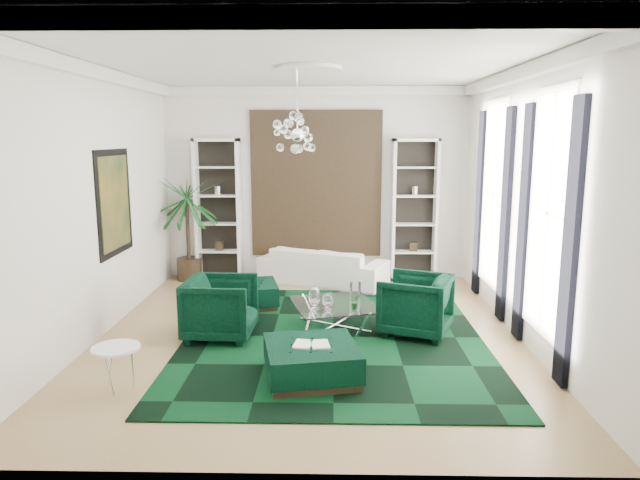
{
  "coord_description": "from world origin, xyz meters",
  "views": [
    {
      "loc": [
        0.31,
        -7.92,
        2.83
      ],
      "look_at": [
        0.14,
        0.5,
        1.3
      ],
      "focal_mm": 32.0,
      "sensor_mm": 36.0,
      "label": 1
    }
  ],
  "objects_px": {
    "ottoman_side": "(249,295)",
    "sofa": "(323,266)",
    "armchair_right": "(415,305)",
    "side_table": "(117,370)",
    "armchair_left": "(221,308)",
    "coffee_table": "(335,317)",
    "palm": "(187,214)",
    "ottoman_front": "(312,362)"
  },
  "relations": [
    {
      "from": "ottoman_side",
      "to": "sofa",
      "type": "bearing_deg",
      "value": 51.87
    },
    {
      "from": "armchair_right",
      "to": "side_table",
      "type": "distance_m",
      "value": 4.13
    },
    {
      "from": "armchair_left",
      "to": "coffee_table",
      "type": "bearing_deg",
      "value": -75.08
    },
    {
      "from": "coffee_table",
      "to": "armchair_left",
      "type": "bearing_deg",
      "value": -167.74
    },
    {
      "from": "side_table",
      "to": "palm",
      "type": "relative_size",
      "value": 0.2
    },
    {
      "from": "armchair_right",
      "to": "ottoman_side",
      "type": "height_order",
      "value": "armchair_right"
    },
    {
      "from": "armchair_right",
      "to": "coffee_table",
      "type": "bearing_deg",
      "value": -75.58
    },
    {
      "from": "ottoman_side",
      "to": "ottoman_front",
      "type": "bearing_deg",
      "value": -68.3
    },
    {
      "from": "sofa",
      "to": "palm",
      "type": "bearing_deg",
      "value": 17.4
    },
    {
      "from": "palm",
      "to": "armchair_left",
      "type": "bearing_deg",
      "value": -68.94
    },
    {
      "from": "armchair_left",
      "to": "coffee_table",
      "type": "xyz_separation_m",
      "value": [
        1.62,
        0.35,
        -0.24
      ]
    },
    {
      "from": "sofa",
      "to": "palm",
      "type": "height_order",
      "value": "palm"
    },
    {
      "from": "ottoman_front",
      "to": "armchair_right",
      "type": "bearing_deg",
      "value": 47.94
    },
    {
      "from": "armchair_right",
      "to": "ottoman_side",
      "type": "relative_size",
      "value": 1.06
    },
    {
      "from": "ottoman_front",
      "to": "side_table",
      "type": "distance_m",
      "value": 2.21
    },
    {
      "from": "side_table",
      "to": "ottoman_side",
      "type": "bearing_deg",
      "value": 72.72
    },
    {
      "from": "armchair_right",
      "to": "side_table",
      "type": "xyz_separation_m",
      "value": [
        -3.62,
        -1.97,
        -0.18
      ]
    },
    {
      "from": "coffee_table",
      "to": "side_table",
      "type": "bearing_deg",
      "value": -139.22
    },
    {
      "from": "armchair_left",
      "to": "sofa",
      "type": "bearing_deg",
      "value": -21.97
    },
    {
      "from": "ottoman_side",
      "to": "side_table",
      "type": "xyz_separation_m",
      "value": [
        -1.02,
        -3.28,
        0.05
      ]
    },
    {
      "from": "armchair_left",
      "to": "armchair_right",
      "type": "bearing_deg",
      "value": -83.06
    },
    {
      "from": "sofa",
      "to": "coffee_table",
      "type": "xyz_separation_m",
      "value": [
        0.21,
        -2.72,
        -0.16
      ]
    },
    {
      "from": "sofa",
      "to": "ottoman_side",
      "type": "distance_m",
      "value": 1.98
    },
    {
      "from": "armchair_left",
      "to": "side_table",
      "type": "bearing_deg",
      "value": 157.37
    },
    {
      "from": "armchair_left",
      "to": "palm",
      "type": "xyz_separation_m",
      "value": [
        -1.28,
        3.32,
        0.9
      ]
    },
    {
      "from": "armchair_left",
      "to": "coffee_table",
      "type": "height_order",
      "value": "armchair_left"
    },
    {
      "from": "sofa",
      "to": "coffee_table",
      "type": "relative_size",
      "value": 2.09
    },
    {
      "from": "side_table",
      "to": "palm",
      "type": "distance_m",
      "value": 5.22
    },
    {
      "from": "sofa",
      "to": "coffee_table",
      "type": "distance_m",
      "value": 2.73
    },
    {
      "from": "coffee_table",
      "to": "side_table",
      "type": "relative_size",
      "value": 2.2
    },
    {
      "from": "coffee_table",
      "to": "armchair_right",
      "type": "bearing_deg",
      "value": -7.0
    },
    {
      "from": "armchair_right",
      "to": "ottoman_front",
      "type": "height_order",
      "value": "armchair_right"
    },
    {
      "from": "armchair_left",
      "to": "palm",
      "type": "bearing_deg",
      "value": 23.72
    },
    {
      "from": "ottoman_front",
      "to": "palm",
      "type": "height_order",
      "value": "palm"
    },
    {
      "from": "coffee_table",
      "to": "palm",
      "type": "bearing_deg",
      "value": 134.33
    },
    {
      "from": "sofa",
      "to": "armchair_right",
      "type": "xyz_separation_m",
      "value": [
        1.38,
        -2.86,
        0.08
      ]
    },
    {
      "from": "coffee_table",
      "to": "ottoman_front",
      "type": "height_order",
      "value": "ottoman_front"
    },
    {
      "from": "side_table",
      "to": "palm",
      "type": "bearing_deg",
      "value": 94.99
    },
    {
      "from": "ottoman_side",
      "to": "ottoman_front",
      "type": "distance_m",
      "value": 3.13
    },
    {
      "from": "armchair_left",
      "to": "ottoman_side",
      "type": "distance_m",
      "value": 1.54
    },
    {
      "from": "coffee_table",
      "to": "ottoman_front",
      "type": "bearing_deg",
      "value": -99.06
    },
    {
      "from": "armchair_right",
      "to": "ottoman_front",
      "type": "xyz_separation_m",
      "value": [
        -1.45,
        -1.6,
        -0.23
      ]
    }
  ]
}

